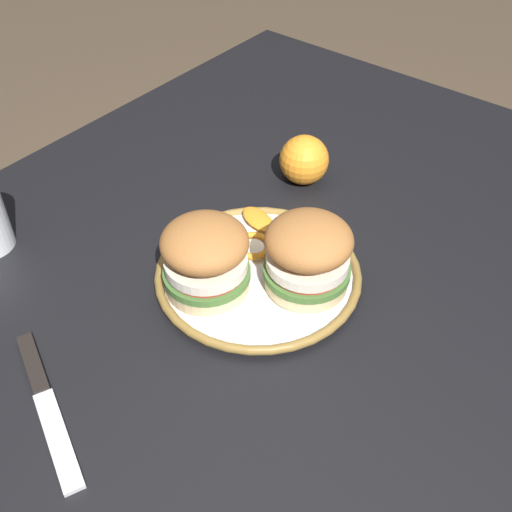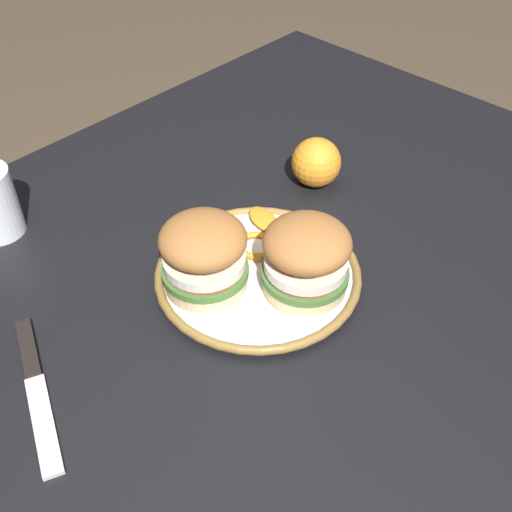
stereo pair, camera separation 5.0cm
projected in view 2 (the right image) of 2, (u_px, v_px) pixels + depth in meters
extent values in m
cube|color=black|center=(272.00, 276.00, 0.87)|extent=(1.23, 0.97, 0.03)
cube|color=black|center=(292.00, 191.00, 1.63)|extent=(0.06, 0.06, 0.72)
cylinder|color=white|center=(256.00, 275.00, 0.84)|extent=(0.25, 0.25, 0.01)
torus|color=olive|center=(256.00, 271.00, 0.83)|extent=(0.27, 0.27, 0.01)
cylinder|color=white|center=(256.00, 271.00, 0.83)|extent=(0.19, 0.19, 0.00)
cylinder|color=beige|center=(304.00, 281.00, 0.80)|extent=(0.11, 0.11, 0.02)
cylinder|color=#477033|center=(305.00, 273.00, 0.79)|extent=(0.11, 0.11, 0.01)
cylinder|color=#BC3828|center=(305.00, 268.00, 0.78)|extent=(0.10, 0.10, 0.01)
cylinder|color=silver|center=(306.00, 263.00, 0.78)|extent=(0.10, 0.10, 0.01)
ellipsoid|color=#A36633|center=(307.00, 243.00, 0.76)|extent=(0.15, 0.15, 0.05)
cylinder|color=beige|center=(206.00, 278.00, 0.80)|extent=(0.11, 0.11, 0.02)
cylinder|color=#477033|center=(205.00, 270.00, 0.79)|extent=(0.11, 0.11, 0.01)
cylinder|color=#BC3828|center=(205.00, 265.00, 0.79)|extent=(0.10, 0.10, 0.01)
cylinder|color=silver|center=(204.00, 259.00, 0.78)|extent=(0.10, 0.10, 0.01)
ellipsoid|color=#A36633|center=(203.00, 239.00, 0.76)|extent=(0.15, 0.15, 0.05)
torus|color=orange|center=(291.00, 240.00, 0.86)|extent=(0.08, 0.08, 0.01)
cylinder|color=#F4E5C6|center=(291.00, 242.00, 0.87)|extent=(0.03, 0.03, 0.00)
ellipsoid|color=orange|center=(264.00, 219.00, 0.90)|extent=(0.05, 0.07, 0.01)
ellipsoid|color=orange|center=(227.00, 230.00, 0.88)|extent=(0.04, 0.07, 0.01)
torus|color=orange|center=(258.00, 244.00, 0.86)|extent=(0.07, 0.07, 0.01)
cylinder|color=#F4E5C6|center=(258.00, 246.00, 0.86)|extent=(0.03, 0.03, 0.00)
sphere|color=orange|center=(316.00, 162.00, 0.97)|extent=(0.08, 0.08, 0.08)
cube|color=silver|center=(44.00, 424.00, 0.67)|extent=(0.07, 0.13, 0.01)
cube|color=black|center=(29.00, 350.00, 0.75)|extent=(0.05, 0.09, 0.01)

